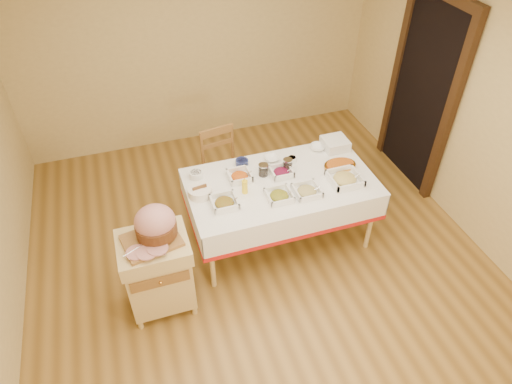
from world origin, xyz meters
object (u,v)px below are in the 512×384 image
at_px(dining_table, 280,194).
at_px(ham_on_board, 155,226).
at_px(dining_chair, 224,169).
at_px(preserve_jar_left, 263,170).
at_px(brass_platter, 340,165).
at_px(bread_basket, 200,192).
at_px(butcher_cart, 158,270).
at_px(plate_stack, 335,144).
at_px(preserve_jar_right, 288,165).
at_px(mustard_bottle, 245,186).

relative_size(dining_table, ham_on_board, 3.84).
height_order(dining_chair, ham_on_board, ham_on_board).
xyz_separation_m(dining_table, ham_on_board, (-1.26, -0.44, 0.36)).
relative_size(preserve_jar_left, brass_platter, 0.38).
relative_size(dining_table, bread_basket, 8.03).
xyz_separation_m(butcher_cart, bread_basket, (0.52, 0.52, 0.33)).
relative_size(butcher_cart, plate_stack, 3.26).
height_order(dining_table, bread_basket, bread_basket).
relative_size(butcher_cart, brass_platter, 2.47).
bearing_deg(plate_stack, brass_platter, -106.85).
distance_m(preserve_jar_right, plate_stack, 0.64).
xyz_separation_m(ham_on_board, preserve_jar_left, (1.13, 0.59, -0.14)).
bearing_deg(preserve_jar_right, bread_basket, -172.83).
relative_size(dining_table, mustard_bottle, 10.50).
height_order(preserve_jar_left, preserve_jar_right, preserve_jar_left).
xyz_separation_m(dining_table, bread_basket, (-0.79, 0.05, 0.20)).
bearing_deg(brass_platter, bread_basket, 179.49).
bearing_deg(dining_table, preserve_jar_right, 51.10).
bearing_deg(preserve_jar_right, preserve_jar_left, -177.70).
bearing_deg(dining_chair, brass_platter, -33.97).
height_order(ham_on_board, brass_platter, ham_on_board).
distance_m(dining_chair, preserve_jar_right, 0.84).
xyz_separation_m(ham_on_board, plate_stack, (2.00, 0.80, -0.14)).
bearing_deg(ham_on_board, dining_table, 19.29).
bearing_deg(brass_platter, ham_on_board, -166.03).
bearing_deg(dining_chair, preserve_jar_left, -65.82).
distance_m(dining_table, ham_on_board, 1.38).
height_order(dining_chair, mustard_bottle, same).
height_order(preserve_jar_right, mustard_bottle, mustard_bottle).
xyz_separation_m(dining_chair, brass_platter, (1.04, -0.70, 0.30)).
relative_size(bread_basket, plate_stack, 0.90).
height_order(ham_on_board, plate_stack, ham_on_board).
distance_m(preserve_jar_left, plate_stack, 0.90).
distance_m(dining_table, brass_platter, 0.67).
bearing_deg(preserve_jar_right, dining_table, -128.90).
bearing_deg(preserve_jar_left, plate_stack, 13.15).
bearing_deg(dining_chair, mustard_bottle, -89.28).
xyz_separation_m(dining_table, butcher_cart, (-1.31, -0.48, -0.13)).
distance_m(butcher_cart, preserve_jar_left, 1.38).
distance_m(preserve_jar_right, bread_basket, 0.93).
distance_m(ham_on_board, mustard_bottle, 0.97).
xyz_separation_m(dining_table, preserve_jar_right, (0.13, 0.16, 0.22)).
relative_size(butcher_cart, bread_basket, 3.64).
bearing_deg(bread_basket, preserve_jar_left, 9.07).
distance_m(butcher_cart, plate_stack, 2.24).
relative_size(preserve_jar_right, plate_stack, 0.48).
bearing_deg(plate_stack, dining_chair, 161.64).
distance_m(plate_stack, brass_platter, 0.34).
bearing_deg(dining_table, brass_platter, 2.94).
bearing_deg(dining_table, ham_on_board, -160.71).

